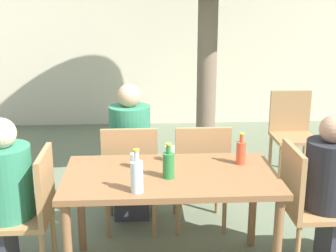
# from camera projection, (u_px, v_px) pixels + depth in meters

# --- Properties ---
(cafe_building_wall) EXTENTS (10.00, 0.08, 2.80)m
(cafe_building_wall) POSITION_uv_depth(u_px,v_px,m) (154.00, 30.00, 6.82)
(cafe_building_wall) COLOR beige
(cafe_building_wall) RESTS_ON ground_plane
(dining_table_front) EXTENTS (1.45, 0.79, 0.76)m
(dining_table_front) POSITION_uv_depth(u_px,v_px,m) (171.00, 186.00, 3.20)
(dining_table_front) COLOR brown
(dining_table_front) RESTS_ON ground_plane
(patio_chair_0) EXTENTS (0.44, 0.44, 0.93)m
(patio_chair_0) POSITION_uv_depth(u_px,v_px,m) (30.00, 208.00, 3.18)
(patio_chair_0) COLOR #A87A4C
(patio_chair_0) RESTS_ON ground_plane
(patio_chair_1) EXTENTS (0.44, 0.44, 0.93)m
(patio_chair_1) POSITION_uv_depth(u_px,v_px,m) (306.00, 201.00, 3.29)
(patio_chair_1) COLOR #A87A4C
(patio_chair_1) RESTS_ON ground_plane
(patio_chair_2) EXTENTS (0.44, 0.44, 0.93)m
(patio_chair_2) POSITION_uv_depth(u_px,v_px,m) (130.00, 171.00, 3.82)
(patio_chair_2) COLOR #A87A4C
(patio_chair_2) RESTS_ON ground_plane
(patio_chair_3) EXTENTS (0.44, 0.44, 0.93)m
(patio_chair_3) POSITION_uv_depth(u_px,v_px,m) (201.00, 170.00, 3.85)
(patio_chair_3) COLOR #A87A4C
(patio_chair_3) RESTS_ON ground_plane
(patio_chair_4) EXTENTS (0.44, 0.44, 0.93)m
(patio_chair_4) POSITION_uv_depth(u_px,v_px,m) (292.00, 129.00, 5.00)
(patio_chair_4) COLOR #A87A4C
(patio_chair_4) RESTS_ON ground_plane
(person_seated_2) EXTENTS (0.34, 0.57, 1.23)m
(person_seated_2) POSITION_uv_depth(u_px,v_px,m) (131.00, 159.00, 4.04)
(person_seated_2) COLOR #383842
(person_seated_2) RESTS_ON ground_plane
(green_bottle_0) EXTENTS (0.08, 0.08, 0.24)m
(green_bottle_0) POSITION_uv_depth(u_px,v_px,m) (169.00, 164.00, 3.08)
(green_bottle_0) COLOR #287A38
(green_bottle_0) RESTS_ON dining_table_front
(water_bottle_1) EXTENTS (0.08, 0.08, 0.28)m
(water_bottle_1) POSITION_uv_depth(u_px,v_px,m) (137.00, 175.00, 2.86)
(water_bottle_1) COLOR silver
(water_bottle_1) RESTS_ON dining_table_front
(soda_bottle_2) EXTENTS (0.07, 0.07, 0.23)m
(soda_bottle_2) POSITION_uv_depth(u_px,v_px,m) (241.00, 152.00, 3.33)
(soda_bottle_2) COLOR #DB4C2D
(soda_bottle_2) RESTS_ON dining_table_front
(drinking_glass_0) EXTENTS (0.06, 0.06, 0.10)m
(drinking_glass_0) POSITION_uv_depth(u_px,v_px,m) (134.00, 160.00, 3.28)
(drinking_glass_0) COLOR white
(drinking_glass_0) RESTS_ON dining_table_front
(drinking_glass_1) EXTENTS (0.07, 0.07, 0.11)m
(drinking_glass_1) POSITION_uv_depth(u_px,v_px,m) (170.00, 153.00, 3.40)
(drinking_glass_1) COLOR silver
(drinking_glass_1) RESTS_ON dining_table_front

